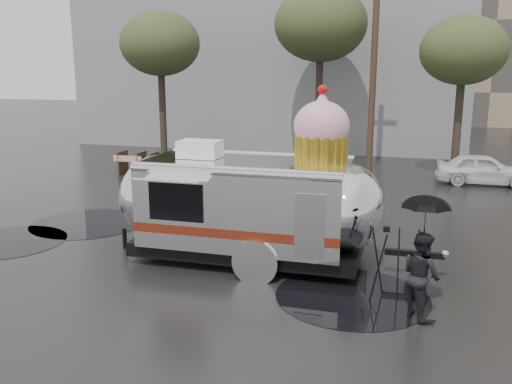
% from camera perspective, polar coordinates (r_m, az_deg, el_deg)
% --- Properties ---
extents(ground, '(120.00, 120.00, 0.00)m').
position_cam_1_polar(ground, '(11.93, -6.16, -8.75)').
color(ground, black).
rests_on(ground, ground).
extents(puddles, '(11.94, 6.27, 0.01)m').
position_cam_1_polar(puddles, '(14.07, -9.12, -5.44)').
color(puddles, black).
rests_on(puddles, ground).
extents(grey_building, '(22.00, 12.00, 13.00)m').
position_cam_1_polar(grey_building, '(35.30, 2.68, 16.20)').
color(grey_building, slate).
rests_on(grey_building, ground).
extents(utility_pole, '(1.60, 0.28, 9.00)m').
position_cam_1_polar(utility_pole, '(24.31, 12.29, 13.07)').
color(utility_pole, '#473323').
rests_on(utility_pole, ground).
extents(tree_left, '(3.64, 3.64, 6.95)m').
position_cam_1_polar(tree_left, '(25.87, -10.06, 15.05)').
color(tree_left, '#382D26').
rests_on(tree_left, ground).
extents(tree_mid, '(4.20, 4.20, 8.03)m').
position_cam_1_polar(tree_mid, '(25.68, 6.83, 17.08)').
color(tree_mid, '#382D26').
rests_on(tree_mid, ground).
extents(tree_right, '(3.36, 3.36, 6.42)m').
position_cam_1_polar(tree_right, '(23.32, 21.01, 13.64)').
color(tree_right, '#382D26').
rests_on(tree_right, ground).
extents(barricade_row, '(4.30, 0.80, 1.00)m').
position_cam_1_polar(barricade_row, '(22.80, -9.65, 2.88)').
color(barricade_row, '#473323').
rests_on(barricade_row, ground).
extents(airstream_trailer, '(7.68, 2.93, 4.13)m').
position_cam_1_polar(airstream_trailer, '(12.32, -0.47, -0.90)').
color(airstream_trailer, silver).
rests_on(airstream_trailer, ground).
extents(person_right, '(0.80, 0.86, 1.58)m').
position_cam_1_polar(person_right, '(10.17, 16.99, -8.36)').
color(person_right, black).
rests_on(person_right, ground).
extents(umbrella_black, '(1.07, 1.07, 2.28)m').
position_cam_1_polar(umbrella_black, '(9.83, 17.41, -2.24)').
color(umbrella_black, black).
rests_on(umbrella_black, ground).
extents(tripod, '(0.56, 0.61, 1.48)m').
position_cam_1_polar(tripod, '(10.68, 13.42, -6.65)').
color(tripod, black).
rests_on(tripod, ground).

